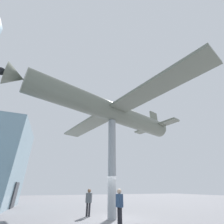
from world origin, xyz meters
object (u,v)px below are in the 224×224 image
visitor_person (89,200)px  visitor_second (119,204)px  suspended_airplane (111,111)px  support_pylon_central (112,163)px

visitor_person → visitor_second: size_ratio=0.99×
suspended_airplane → support_pylon_central: bearing=-90.0°
support_pylon_central → visitor_person: 3.09m
suspended_airplane → visitor_person: size_ratio=9.32×
suspended_airplane → visitor_second: 6.90m
suspended_airplane → visitor_second: suspended_airplane is taller
suspended_airplane → visitor_second: bearing=157.4°
visitor_second → support_pylon_central: bearing=156.4°
support_pylon_central → visitor_person: (1.47, 1.23, -2.42)m
visitor_person → support_pylon_central: bearing=164.5°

